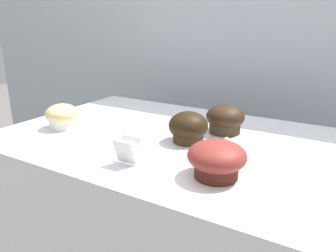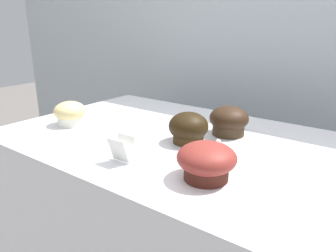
{
  "view_description": "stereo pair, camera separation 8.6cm",
  "coord_description": "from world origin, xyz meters",
  "px_view_note": "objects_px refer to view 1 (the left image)",
  "views": [
    {
      "loc": [
        0.41,
        -0.75,
        1.26
      ],
      "look_at": [
        -0.01,
        -0.04,
        1.0
      ],
      "focal_mm": 35.0,
      "sensor_mm": 36.0,
      "label": 1
    },
    {
      "loc": [
        0.48,
        -0.7,
        1.26
      ],
      "look_at": [
        -0.01,
        -0.04,
        1.0
      ],
      "focal_mm": 35.0,
      "sensor_mm": 36.0,
      "label": 2
    }
  ],
  "objects_px": {
    "muffin_back_right": "(225,119)",
    "muffin_front_left": "(217,159)",
    "muffin_front_center": "(188,128)",
    "muffin_back_left": "(62,116)"
  },
  "relations": [
    {
      "from": "muffin_front_center",
      "to": "muffin_back_right",
      "type": "height_order",
      "value": "same"
    },
    {
      "from": "muffin_back_right",
      "to": "muffin_front_center",
      "type": "bearing_deg",
      "value": -114.79
    },
    {
      "from": "muffin_back_right",
      "to": "muffin_front_left",
      "type": "relative_size",
      "value": 0.9
    },
    {
      "from": "muffin_front_center",
      "to": "muffin_back_right",
      "type": "relative_size",
      "value": 0.96
    },
    {
      "from": "muffin_back_left",
      "to": "muffin_back_right",
      "type": "relative_size",
      "value": 0.88
    },
    {
      "from": "muffin_back_left",
      "to": "muffin_front_left",
      "type": "relative_size",
      "value": 0.79
    },
    {
      "from": "muffin_back_left",
      "to": "muffin_back_right",
      "type": "xyz_separation_m",
      "value": [
        0.43,
        0.21,
        0.0
      ]
    },
    {
      "from": "muffin_back_left",
      "to": "muffin_front_center",
      "type": "bearing_deg",
      "value": 13.12
    },
    {
      "from": "muffin_back_right",
      "to": "muffin_front_left",
      "type": "bearing_deg",
      "value": -72.04
    },
    {
      "from": "muffin_back_right",
      "to": "muffin_front_left",
      "type": "height_order",
      "value": "muffin_back_right"
    }
  ]
}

